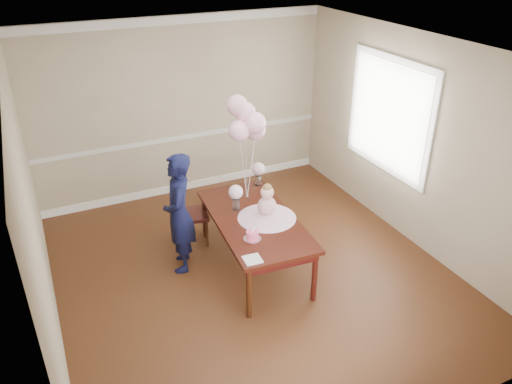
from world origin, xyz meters
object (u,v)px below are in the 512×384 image
dining_chair_seat (192,215)px  woman (179,213)px  dining_table_top (255,220)px  birthday_cake (252,235)px

dining_chair_seat → woman: 0.66m
dining_table_top → woman: woman is taller
dining_table_top → dining_chair_seat: size_ratio=4.58×
birthday_cake → dining_table_top: bearing=61.9°
dining_table_top → birthday_cake: 0.46m
birthday_cake → woman: bearing=127.6°
dining_table_top → birthday_cake: size_ratio=13.33×
dining_chair_seat → woman: (-0.30, -0.47, 0.34)m
birthday_cake → woman: 0.98m
dining_table_top → dining_chair_seat: dining_table_top is taller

